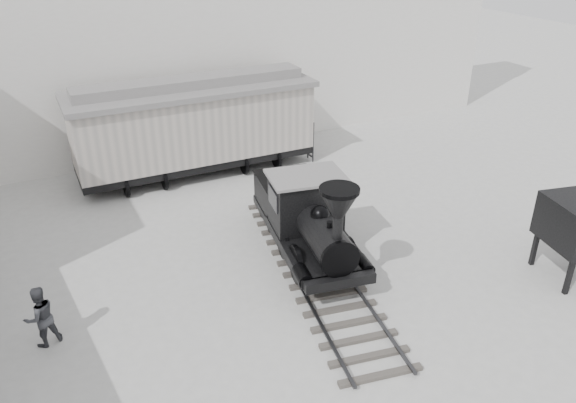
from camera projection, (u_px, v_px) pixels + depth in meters
ground at (324, 345)px, 13.98m from camera, size 90.00×90.00×0.00m
north_wall at (152, 23)px, 23.45m from camera, size 34.00×2.51×11.00m
locomotive at (309, 223)px, 16.97m from camera, size 3.65×9.82×3.39m
boxcar at (194, 124)px, 22.56m from camera, size 9.76×3.06×4.00m
visitor_b at (40, 317)px, 13.69m from camera, size 0.95×0.84×1.64m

